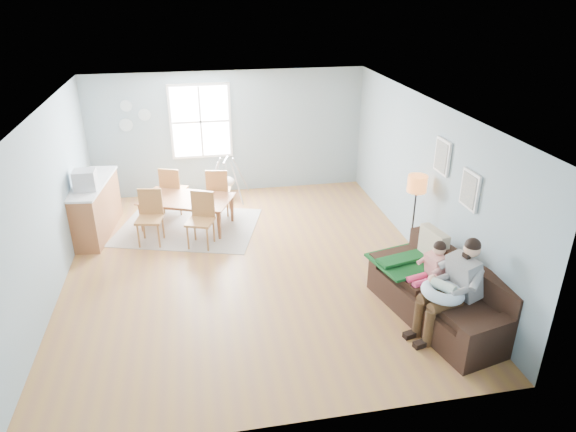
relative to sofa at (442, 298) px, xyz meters
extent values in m
cube|color=#AD7A3D|center=(-2.51, 1.98, -0.36)|extent=(8.40, 9.40, 0.08)
cube|color=white|center=(-2.51, 1.98, 2.68)|extent=(8.40, 9.40, 0.60)
cube|color=#89A4B3|center=(-2.51, 6.64, 1.03)|extent=(8.40, 0.08, 3.90)
cube|color=#89A4B3|center=(-2.51, -2.68, 1.03)|extent=(8.40, 0.08, 3.90)
cube|color=#89A4B3|center=(1.65, 1.98, 1.03)|extent=(0.08, 9.40, 3.90)
cube|color=white|center=(-3.11, 5.45, 1.33)|extent=(1.32, 0.06, 1.62)
cube|color=white|center=(-3.11, 5.42, 1.33)|extent=(1.20, 0.02, 1.50)
cube|color=white|center=(-3.11, 5.41, 1.33)|extent=(1.20, 0.03, 0.04)
cube|color=white|center=(-3.11, 5.41, 1.33)|extent=(0.04, 0.03, 1.50)
cube|color=white|center=(0.46, 0.48, 1.43)|extent=(0.04, 0.44, 0.54)
cube|color=slate|center=(0.43, 0.48, 1.43)|extent=(0.01, 0.36, 0.46)
cube|color=white|center=(0.46, 1.38, 1.63)|extent=(0.04, 0.44, 0.54)
cube|color=slate|center=(0.43, 1.38, 1.63)|extent=(0.01, 0.36, 0.46)
cylinder|color=#A7C2C9|center=(-4.61, 5.45, 1.73)|extent=(0.24, 0.02, 0.24)
cylinder|color=#A7C2C9|center=(-4.26, 5.45, 1.53)|extent=(0.26, 0.02, 0.26)
cylinder|color=#A7C2C9|center=(-4.66, 5.45, 1.33)|extent=(0.28, 0.02, 0.28)
cube|color=black|center=(-0.06, -0.01, -0.10)|extent=(1.43, 2.36, 0.44)
cube|color=black|center=(0.30, 0.07, 0.35)|extent=(0.71, 2.20, 0.45)
cube|color=black|center=(0.17, -0.99, 0.21)|extent=(0.97, 0.42, 0.17)
cube|color=black|center=(-0.29, 0.96, 0.21)|extent=(0.97, 0.42, 0.17)
cube|color=#114E1A|center=(-0.25, 0.70, 0.25)|extent=(1.18, 1.08, 0.04)
cube|color=tan|center=(0.09, 0.62, 0.50)|extent=(0.25, 0.56, 0.54)
cube|color=gray|center=(0.10, -0.30, 0.53)|extent=(0.45, 0.51, 0.60)
sphere|color=#DFA888|center=(0.15, -0.29, 0.94)|extent=(0.22, 0.22, 0.22)
sphere|color=black|center=(0.15, -0.29, 0.98)|extent=(0.21, 0.21, 0.21)
cylinder|color=#3D2516|center=(-0.23, -0.49, 0.25)|extent=(0.49, 0.27, 0.16)
cylinder|color=#3D2516|center=(-0.28, -0.28, 0.25)|extent=(0.49, 0.27, 0.16)
cylinder|color=#3D2516|center=(-0.45, -0.55, -0.04)|extent=(0.13, 0.13, 0.55)
cylinder|color=#3D2516|center=(-0.50, -0.33, -0.04)|extent=(0.13, 0.13, 0.55)
cube|color=black|center=(-0.52, -0.56, -0.28)|extent=(0.26, 0.15, 0.08)
cube|color=black|center=(-0.58, -0.35, -0.28)|extent=(0.26, 0.15, 0.08)
torus|color=silver|center=(-0.23, -0.38, 0.38)|extent=(0.74, 0.73, 0.23)
cylinder|color=silver|center=(-0.23, -0.38, 0.46)|extent=(0.29, 0.34, 0.14)
sphere|color=#DFA888|center=(-0.31, -0.21, 0.49)|extent=(0.12, 0.12, 0.12)
cube|color=white|center=(-0.06, 0.20, 0.42)|extent=(0.30, 0.33, 0.39)
sphere|color=#DFA888|center=(-0.03, 0.21, 0.69)|extent=(0.18, 0.18, 0.18)
sphere|color=black|center=(-0.03, 0.21, 0.72)|extent=(0.18, 0.18, 0.18)
cylinder|color=#F93D70|center=(-0.29, 0.07, 0.25)|extent=(0.33, 0.17, 0.10)
cylinder|color=#F93D70|center=(-0.32, 0.21, 0.25)|extent=(0.33, 0.17, 0.10)
cylinder|color=#F93D70|center=(-0.43, 0.03, 0.07)|extent=(0.08, 0.08, 0.32)
cylinder|color=#F93D70|center=(-0.47, 0.18, 0.07)|extent=(0.08, 0.08, 0.32)
cylinder|color=black|center=(0.22, 1.65, -0.30)|extent=(0.27, 0.27, 0.03)
cylinder|color=black|center=(0.22, 1.65, 0.37)|extent=(0.03, 0.03, 1.37)
cylinder|color=orange|center=(0.22, 1.65, 1.10)|extent=(0.31, 0.31, 0.27)
cube|color=silver|center=(-0.04, 0.24, -0.08)|extent=(0.44, 0.40, 0.46)
cube|color=black|center=(-0.22, 0.22, -0.08)|extent=(0.05, 0.32, 0.37)
cube|color=gray|center=(-3.52, 3.67, -0.31)|extent=(3.07, 2.65, 0.01)
imported|color=brown|center=(-3.52, 3.67, -0.01)|extent=(1.95, 1.54, 0.60)
cube|color=olive|center=(-4.19, 3.11, 0.17)|extent=(0.53, 0.53, 0.04)
cube|color=olive|center=(-4.15, 3.31, 0.44)|extent=(0.43, 0.12, 0.49)
cylinder|color=olive|center=(-4.40, 2.96, -0.07)|extent=(0.04, 0.04, 0.48)
cylinder|color=olive|center=(-4.04, 2.90, -0.07)|extent=(0.04, 0.04, 0.48)
cylinder|color=olive|center=(-4.33, 3.32, -0.07)|extent=(0.04, 0.04, 0.48)
cylinder|color=olive|center=(-3.97, 3.26, -0.07)|extent=(0.04, 0.04, 0.48)
cube|color=olive|center=(-3.29, 2.84, 0.17)|extent=(0.58, 0.58, 0.04)
cube|color=olive|center=(-3.22, 3.03, 0.44)|extent=(0.42, 0.19, 0.49)
cylinder|color=olive|center=(-3.53, 2.73, -0.07)|extent=(0.04, 0.04, 0.48)
cylinder|color=olive|center=(-3.18, 2.60, -0.07)|extent=(0.04, 0.04, 0.48)
cylinder|color=olive|center=(-3.40, 3.07, -0.07)|extent=(0.04, 0.04, 0.48)
cylinder|color=olive|center=(-3.05, 2.94, -0.07)|extent=(0.04, 0.04, 0.48)
cube|color=olive|center=(-3.76, 4.51, 0.17)|extent=(0.59, 0.59, 0.04)
cube|color=olive|center=(-3.83, 4.32, 0.44)|extent=(0.42, 0.20, 0.50)
cylinder|color=olive|center=(-3.52, 4.61, -0.07)|extent=(0.04, 0.04, 0.48)
cylinder|color=olive|center=(-3.86, 4.74, -0.07)|extent=(0.04, 0.04, 0.48)
cylinder|color=olive|center=(-3.66, 4.27, -0.07)|extent=(0.04, 0.04, 0.48)
cylinder|color=olive|center=(-4.00, 4.40, -0.07)|extent=(0.04, 0.04, 0.48)
cube|color=olive|center=(-2.86, 4.23, 0.17)|extent=(0.54, 0.54, 0.04)
cube|color=olive|center=(-2.90, 4.03, 0.45)|extent=(0.44, 0.13, 0.50)
cylinder|color=olive|center=(-2.65, 4.38, -0.07)|extent=(0.04, 0.04, 0.49)
cylinder|color=olive|center=(-3.01, 4.45, -0.07)|extent=(0.04, 0.04, 0.49)
cylinder|color=olive|center=(-2.72, 4.01, -0.07)|extent=(0.04, 0.04, 0.49)
cylinder|color=olive|center=(-3.08, 4.09, -0.07)|extent=(0.04, 0.04, 0.49)
cube|color=brown|center=(-5.21, 3.77, 0.18)|extent=(0.70, 1.84, 1.00)
cube|color=silver|center=(-5.21, 3.77, 0.69)|extent=(0.75, 1.89, 0.04)
cube|color=#A8A7AC|center=(-5.23, 3.42, 0.89)|extent=(0.38, 0.36, 0.35)
cube|color=black|center=(-5.41, 3.42, 0.89)|extent=(0.02, 0.29, 0.25)
cylinder|color=#A8A7AC|center=(-2.65, 5.04, 0.56)|extent=(0.16, 0.49, 0.04)
ellipsoid|color=beige|center=(-2.65, 5.04, 0.06)|extent=(0.36, 0.36, 0.22)
cylinder|color=#A8A7AC|center=(-2.65, 5.04, 0.31)|extent=(0.01, 0.01, 0.40)
cylinder|color=#A8A7AC|center=(-2.99, 4.84, 0.13)|extent=(0.37, 0.25, 0.88)
cylinder|color=#A8A7AC|center=(-2.45, 4.70, 0.13)|extent=(0.24, 0.39, 0.88)
cylinder|color=#A8A7AC|center=(-2.85, 5.38, 0.13)|extent=(0.24, 0.39, 0.88)
cylinder|color=#A8A7AC|center=(-2.31, 5.25, 0.13)|extent=(0.37, 0.25, 0.88)
camera|label=1|loc=(-3.28, -5.59, 4.10)|focal=32.00mm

